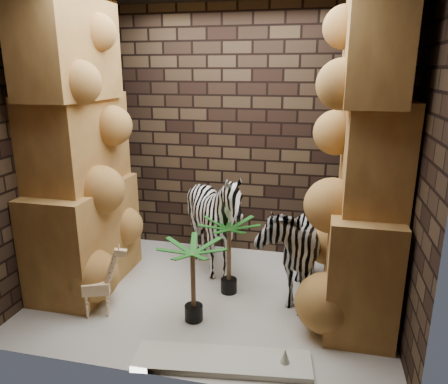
% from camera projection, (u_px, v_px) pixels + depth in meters
% --- Properties ---
extents(floor, '(3.50, 3.50, 0.00)m').
position_uv_depth(floor, '(211.00, 296.00, 4.40)').
color(floor, silver).
rests_on(floor, ground).
extents(wall_back, '(3.50, 0.00, 3.50)m').
position_uv_depth(wall_back, '(236.00, 134.00, 5.15)').
color(wall_back, black).
rests_on(wall_back, ground).
extents(wall_front, '(3.50, 0.00, 3.50)m').
position_uv_depth(wall_front, '(162.00, 189.00, 2.81)').
color(wall_front, black).
rests_on(wall_front, ground).
extents(wall_left, '(0.00, 3.00, 3.00)m').
position_uv_depth(wall_left, '(46.00, 146.00, 4.36)').
color(wall_left, black).
rests_on(wall_left, ground).
extents(wall_right, '(0.00, 3.00, 3.00)m').
position_uv_depth(wall_right, '(409.00, 162.00, 3.60)').
color(wall_right, black).
rests_on(wall_right, ground).
extents(rock_pillar_left, '(0.68, 1.30, 3.00)m').
position_uv_depth(rock_pillar_left, '(76.00, 148.00, 4.28)').
color(rock_pillar_left, '#BF8F45').
rests_on(rock_pillar_left, floor).
extents(rock_pillar_right, '(0.58, 1.25, 3.00)m').
position_uv_depth(rock_pillar_right, '(368.00, 161.00, 3.67)').
color(rock_pillar_right, '#BF8F45').
rests_on(rock_pillar_right, floor).
extents(zebra_right, '(0.62, 1.09, 1.25)m').
position_uv_depth(zebra_right, '(293.00, 238.00, 4.27)').
color(zebra_right, white).
rests_on(zebra_right, floor).
extents(zebra_left, '(1.19, 1.40, 1.15)m').
position_uv_depth(zebra_left, '(215.00, 226.00, 4.73)').
color(zebra_left, white).
rests_on(zebra_left, floor).
extents(giraffe_toy, '(0.39, 0.25, 0.72)m').
position_uv_depth(giraffe_toy, '(95.00, 281.00, 3.95)').
color(giraffe_toy, '#FFD79F').
rests_on(giraffe_toy, floor).
extents(palm_front, '(0.36, 0.36, 0.81)m').
position_uv_depth(palm_front, '(229.00, 257.00, 4.36)').
color(palm_front, '#0F4511').
rests_on(palm_front, floor).
extents(palm_back, '(0.36, 0.36, 0.78)m').
position_uv_depth(palm_back, '(193.00, 282.00, 3.87)').
color(palm_back, '#0F4511').
rests_on(palm_back, floor).
extents(surfboard, '(1.44, 0.53, 0.05)m').
position_uv_depth(surfboard, '(222.00, 361.00, 3.37)').
color(surfboard, silver).
rests_on(surfboard, floor).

